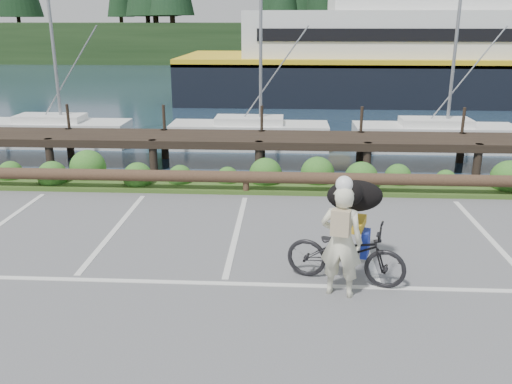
# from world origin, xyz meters

# --- Properties ---
(ground) EXTENTS (72.00, 72.00, 0.00)m
(ground) POSITION_xyz_m (0.00, 0.00, 0.00)
(ground) COLOR #59595C
(harbor_backdrop) EXTENTS (170.00, 160.00, 30.00)m
(harbor_backdrop) POSITION_xyz_m (0.39, 78.47, -0.00)
(harbor_backdrop) COLOR #192B3D
(harbor_backdrop) RESTS_ON ground
(vegetation_strip) EXTENTS (34.00, 1.60, 0.10)m
(vegetation_strip) POSITION_xyz_m (0.00, 5.30, 0.05)
(vegetation_strip) COLOR #3D5B21
(vegetation_strip) RESTS_ON ground
(log_rail) EXTENTS (32.00, 0.30, 0.60)m
(log_rail) POSITION_xyz_m (0.00, 4.60, 0.00)
(log_rail) COLOR #443021
(log_rail) RESTS_ON ground
(bicycle) EXTENTS (2.13, 1.24, 1.06)m
(bicycle) POSITION_xyz_m (2.04, -0.19, 0.53)
(bicycle) COLOR black
(bicycle) RESTS_ON ground
(cyclist) EXTENTS (0.77, 0.61, 1.84)m
(cyclist) POSITION_xyz_m (1.91, -0.64, 0.92)
(cyclist) COLOR beige
(cyclist) RESTS_ON ground
(dog) EXTENTS (0.73, 1.06, 0.56)m
(dog) POSITION_xyz_m (2.22, 0.43, 1.34)
(dog) COLOR black
(dog) RESTS_ON bicycle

